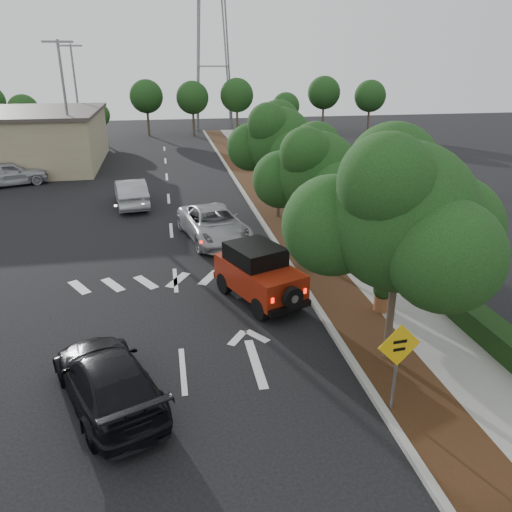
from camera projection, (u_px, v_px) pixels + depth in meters
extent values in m
plane|color=black|center=(183.00, 371.00, 13.45)|extent=(120.00, 120.00, 0.00)
cube|color=#9E9B93|center=(263.00, 224.00, 25.17)|extent=(0.20, 70.00, 0.15)
cube|color=black|center=(282.00, 223.00, 25.34)|extent=(1.80, 70.00, 0.12)
cube|color=gray|center=(318.00, 221.00, 25.66)|extent=(2.00, 70.00, 0.12)
cube|color=black|center=(345.00, 213.00, 25.77)|extent=(0.80, 70.00, 0.80)
cylinder|color=black|center=(225.00, 283.00, 17.81)|extent=(0.52, 0.78, 0.74)
cylinder|color=black|center=(259.00, 274.00, 18.54)|extent=(0.52, 0.78, 0.74)
cylinder|color=black|center=(260.00, 309.00, 15.99)|extent=(0.52, 0.78, 0.74)
cylinder|color=black|center=(296.00, 298.00, 16.71)|extent=(0.52, 0.78, 0.74)
cube|color=maroon|center=(259.00, 277.00, 17.07)|extent=(2.84, 3.81, 0.93)
cube|color=black|center=(255.00, 254.00, 17.01)|extent=(2.13, 2.33, 0.59)
cube|color=maroon|center=(240.00, 266.00, 18.12)|extent=(1.72, 1.44, 0.76)
cube|color=black|center=(290.00, 308.00, 15.83)|extent=(1.53, 0.75, 0.20)
cylinder|color=black|center=(293.00, 298.00, 15.57)|extent=(0.73, 0.45, 0.70)
cube|color=#FF190C|center=(273.00, 301.00, 15.40)|extent=(0.10, 0.07, 0.17)
cube|color=#FF190C|center=(305.00, 291.00, 16.03)|extent=(0.10, 0.07, 0.17)
imported|color=#A4A6AC|center=(214.00, 224.00, 22.93)|extent=(3.42, 5.70, 1.48)
imported|color=black|center=(107.00, 379.00, 11.99)|extent=(3.45, 4.97, 1.34)
imported|color=#9D9FA5|center=(131.00, 193.00, 28.22)|extent=(2.23, 4.81, 1.53)
imported|color=#A5A7AD|center=(9.00, 174.00, 32.67)|extent=(5.09, 3.45, 1.61)
cylinder|color=slate|center=(395.00, 371.00, 11.48)|extent=(0.07, 0.07, 2.08)
cube|color=#E1AE0B|center=(399.00, 345.00, 11.19)|extent=(1.06, 0.11, 1.07)
cube|color=black|center=(400.00, 342.00, 11.14)|extent=(0.34, 0.04, 0.07)
cube|color=black|center=(399.00, 349.00, 11.21)|extent=(0.30, 0.03, 0.07)
cylinder|color=brown|center=(382.00, 303.00, 16.36)|extent=(0.52, 0.52, 0.51)
sphere|color=black|center=(383.00, 290.00, 16.18)|extent=(0.64, 0.64, 0.64)
imported|color=black|center=(383.00, 288.00, 16.16)|extent=(0.55, 0.48, 0.60)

